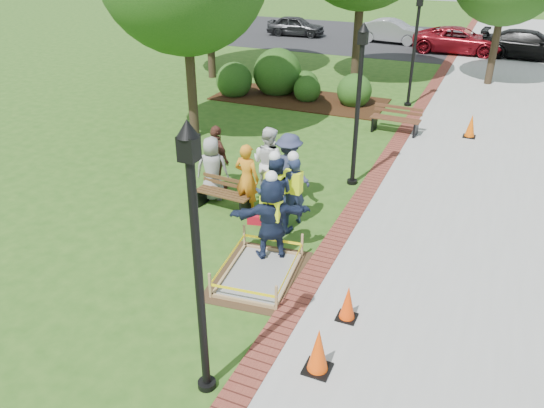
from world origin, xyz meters
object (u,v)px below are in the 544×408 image
at_px(bench_near, 224,200).
at_px(hivis_worker_c, 275,192).
at_px(cone_front, 318,351).
at_px(hivis_worker_a, 271,216).
at_px(wet_concrete_pad, 259,266).
at_px(lamp_near, 197,249).
at_px(hivis_worker_b, 293,189).

height_order(bench_near, hivis_worker_c, hivis_worker_c).
xyz_separation_m(bench_near, cone_front, (3.95, -4.25, 0.15)).
bearing_deg(hivis_worker_a, cone_front, -54.02).
xyz_separation_m(wet_concrete_pad, hivis_worker_c, (-0.46, 1.85, 0.73)).
bearing_deg(hivis_worker_c, bench_near, 164.88).
distance_m(hivis_worker_a, hivis_worker_c, 1.15).
distance_m(bench_near, cone_front, 5.81).
relative_size(lamp_near, hivis_worker_a, 2.14).
distance_m(cone_front, hivis_worker_a, 3.46).
relative_size(bench_near, lamp_near, 0.34).
height_order(lamp_near, hivis_worker_b, lamp_near).
bearing_deg(hivis_worker_c, wet_concrete_pad, -76.12).
height_order(bench_near, hivis_worker_a, hivis_worker_a).
bearing_deg(lamp_near, wet_concrete_pad, 99.59).
bearing_deg(hivis_worker_b, cone_front, -63.48).
xyz_separation_m(wet_concrete_pad, hivis_worker_b, (-0.19, 2.29, 0.68)).
relative_size(wet_concrete_pad, bench_near, 1.69).
bearing_deg(lamp_near, hivis_worker_a, 98.57).
relative_size(lamp_near, hivis_worker_c, 2.18).
bearing_deg(wet_concrete_pad, hivis_worker_a, 94.57).
xyz_separation_m(bench_near, lamp_near, (2.51, -5.24, 2.23)).
bearing_deg(hivis_worker_c, hivis_worker_b, 59.25).
bearing_deg(hivis_worker_a, lamp_near, -81.43).
bearing_deg(bench_near, hivis_worker_b, 0.71).
bearing_deg(hivis_worker_a, bench_near, 142.47).
xyz_separation_m(wet_concrete_pad, hivis_worker_a, (-0.06, 0.77, 0.75)).
bearing_deg(wet_concrete_pad, cone_front, -45.70).
bearing_deg(wet_concrete_pad, bench_near, 131.58).
relative_size(wet_concrete_pad, hivis_worker_b, 1.35).
bearing_deg(cone_front, hivis_worker_a, 125.98).
height_order(lamp_near, hivis_worker_a, lamp_near).
height_order(cone_front, hivis_worker_b, hivis_worker_b).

